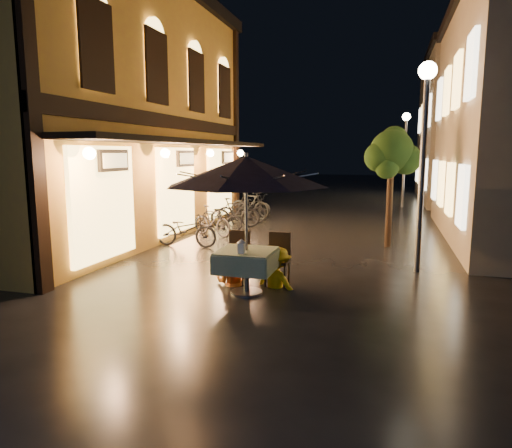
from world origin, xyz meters
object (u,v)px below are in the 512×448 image
(patio_umbrella, at_px, (246,171))
(table_lantern, at_px, (241,245))
(streetlamp_near, at_px, (424,129))
(cafe_table, at_px, (246,261))
(bicycle_0, at_px, (186,230))
(person_orange, at_px, (233,248))
(person_yellow, at_px, (277,248))

(patio_umbrella, distance_m, table_lantern, 1.26)
(streetlamp_near, distance_m, patio_umbrella, 3.91)
(cafe_table, bearing_deg, table_lantern, -90.00)
(bicycle_0, bearing_deg, cafe_table, -140.79)
(table_lantern, bearing_deg, person_orange, 118.87)
(person_yellow, height_order, bicycle_0, person_yellow)
(cafe_table, relative_size, person_yellow, 0.68)
(streetlamp_near, distance_m, bicycle_0, 6.32)
(streetlamp_near, relative_size, patio_umbrella, 1.50)
(table_lantern, distance_m, person_yellow, 0.96)
(streetlamp_near, relative_size, person_yellow, 2.92)
(patio_umbrella, xyz_separation_m, table_lantern, (-0.00, -0.28, -1.23))
(streetlamp_near, bearing_deg, cafe_table, -140.97)
(patio_umbrella, height_order, table_lantern, patio_umbrella)
(table_lantern, relative_size, bicycle_0, 0.14)
(cafe_table, bearing_deg, patio_umbrella, 90.00)
(person_orange, relative_size, person_yellow, 0.95)
(streetlamp_near, height_order, person_orange, streetlamp_near)
(cafe_table, height_order, person_orange, person_orange)
(streetlamp_near, xyz_separation_m, bicycle_0, (-5.73, 1.02, -2.46))
(person_yellow, bearing_deg, cafe_table, 73.73)
(streetlamp_near, xyz_separation_m, person_orange, (-3.41, -1.91, -2.23))
(patio_umbrella, height_order, person_yellow, patio_umbrella)
(person_orange, distance_m, bicycle_0, 3.74)
(table_lantern, distance_m, bicycle_0, 4.64)
(table_lantern, bearing_deg, patio_umbrella, 90.00)
(table_lantern, bearing_deg, person_yellow, 63.92)
(table_lantern, bearing_deg, cafe_table, 90.00)
(person_orange, height_order, person_yellow, person_yellow)
(bicycle_0, bearing_deg, table_lantern, -142.95)
(streetlamp_near, bearing_deg, bicycle_0, 169.89)
(cafe_table, height_order, person_yellow, person_yellow)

